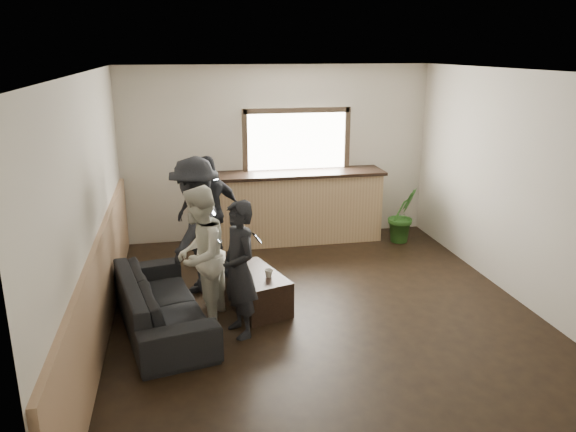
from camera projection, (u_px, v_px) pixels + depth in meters
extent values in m
cube|color=black|center=(323.00, 314.00, 6.68)|extent=(5.00, 6.00, 0.01)
cube|color=silver|center=(327.00, 72.00, 5.88)|extent=(5.00, 6.00, 0.01)
cube|color=beige|center=(278.00, 153.00, 9.10)|extent=(5.00, 0.01, 2.80)
cube|color=beige|center=(449.00, 324.00, 3.46)|extent=(5.00, 0.01, 2.80)
cube|color=beige|center=(92.00, 213.00, 5.82)|extent=(0.01, 6.00, 2.80)
cube|color=beige|center=(526.00, 190.00, 6.74)|extent=(0.01, 6.00, 2.80)
cube|color=tan|center=(102.00, 288.00, 6.06)|extent=(0.06, 5.90, 1.10)
cube|color=tan|center=(300.00, 208.00, 9.10)|extent=(2.60, 0.60, 1.10)
cube|color=black|center=(300.00, 173.00, 8.93)|extent=(2.70, 0.68, 0.05)
cube|color=white|center=(296.00, 141.00, 9.06)|extent=(1.60, 0.06, 0.90)
cube|color=#3F3326|center=(297.00, 110.00, 8.89)|extent=(1.72, 0.08, 0.08)
cube|color=#3F3326|center=(245.00, 143.00, 8.88)|extent=(0.08, 0.08, 1.06)
cube|color=#3F3326|center=(347.00, 140.00, 9.19)|extent=(0.08, 0.08, 1.06)
imported|color=black|center=(161.00, 302.00, 6.29)|extent=(1.23, 2.22, 0.61)
cube|color=black|center=(255.00, 290.00, 6.81)|extent=(0.82, 1.11, 0.44)
imported|color=silver|center=(242.00, 264.00, 6.89)|extent=(0.13, 0.13, 0.10)
imported|color=silver|center=(269.00, 273.00, 6.62)|extent=(0.14, 0.14, 0.09)
imported|color=#2D6623|center=(403.00, 215.00, 9.07)|extent=(0.60, 0.55, 0.90)
imported|color=black|center=(239.00, 269.00, 6.01)|extent=(0.52, 0.64, 1.52)
cube|color=black|center=(257.00, 238.00, 6.03)|extent=(0.11, 0.10, 0.12)
cube|color=white|center=(257.00, 238.00, 6.02)|extent=(0.09, 0.09, 0.11)
imported|color=silver|center=(200.00, 256.00, 6.30)|extent=(0.84, 0.94, 1.60)
cube|color=black|center=(218.00, 237.00, 6.19)|extent=(0.11, 0.10, 0.12)
cube|color=white|center=(218.00, 237.00, 6.19)|extent=(0.09, 0.09, 0.11)
imported|color=black|center=(196.00, 225.00, 7.13)|extent=(1.05, 1.30, 1.75)
cube|color=black|center=(212.00, 211.00, 7.02)|extent=(0.11, 0.10, 0.12)
cube|color=white|center=(212.00, 211.00, 7.02)|extent=(0.10, 0.09, 0.11)
imported|color=black|center=(210.00, 212.00, 7.95)|extent=(1.02, 0.70, 1.62)
cube|color=black|center=(215.00, 176.00, 7.61)|extent=(0.10, 0.11, 0.12)
cube|color=white|center=(215.00, 176.00, 7.60)|extent=(0.09, 0.09, 0.11)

